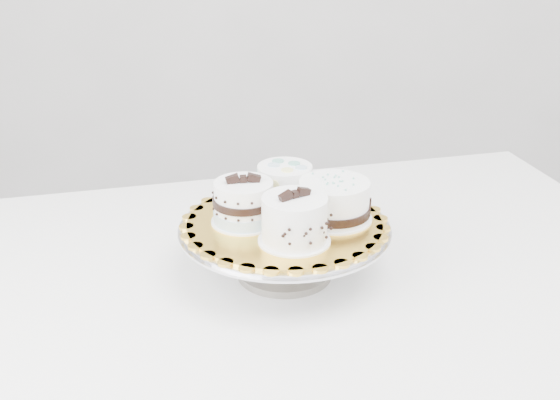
{
  "coord_description": "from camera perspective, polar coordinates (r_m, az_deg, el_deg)",
  "views": [
    {
      "loc": [
        -0.1,
        -0.83,
        1.34
      ],
      "look_at": [
        -0.01,
        0.16,
        0.89
      ],
      "focal_mm": 45.0,
      "sensor_mm": 36.0,
      "label": 1
    }
  ],
  "objects": [
    {
      "name": "cake_board",
      "position": [
        1.13,
        0.38,
        -1.87
      ],
      "size": [
        0.41,
        0.41,
        0.0
      ],
      "primitive_type": "cylinder",
      "rotation": [
        0.0,
        0.0,
        -0.38
      ],
      "color": "orange",
      "rests_on": "cake_stand"
    },
    {
      "name": "cake_dots",
      "position": [
        1.18,
        0.39,
        1.27
      ],
      "size": [
        0.11,
        0.11,
        0.07
      ],
      "rotation": [
        0.0,
        0.0,
        -0.15
      ],
      "color": "white",
      "rests_on": "cake_board"
    },
    {
      "name": "cake_stand",
      "position": [
        1.14,
        0.38,
        -3.29
      ],
      "size": [
        0.34,
        0.34,
        0.09
      ],
      "color": "gray",
      "rests_on": "table"
    },
    {
      "name": "cake_ribbon",
      "position": [
        1.13,
        4.47,
        -0.13
      ],
      "size": [
        0.14,
        0.14,
        0.07
      ],
      "rotation": [
        0.0,
        0.0,
        -0.25
      ],
      "color": "white",
      "rests_on": "cake_board"
    },
    {
      "name": "cake_banded",
      "position": [
        1.11,
        -2.97,
        -0.31
      ],
      "size": [
        0.11,
        0.11,
        0.09
      ],
      "rotation": [
        0.0,
        0.0,
        0.05
      ],
      "color": "white",
      "rests_on": "cake_board"
    },
    {
      "name": "cake_swirl",
      "position": [
        1.05,
        1.18,
        -1.7
      ],
      "size": [
        0.13,
        0.13,
        0.09
      ],
      "rotation": [
        0.0,
        0.0,
        0.48
      ],
      "color": "white",
      "rests_on": "cake_board"
    },
    {
      "name": "table",
      "position": [
        1.22,
        1.51,
        -8.49
      ],
      "size": [
        1.42,
        1.05,
        0.75
      ],
      "rotation": [
        0.0,
        0.0,
        0.15
      ],
      "color": "white",
      "rests_on": "floor"
    }
  ]
}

